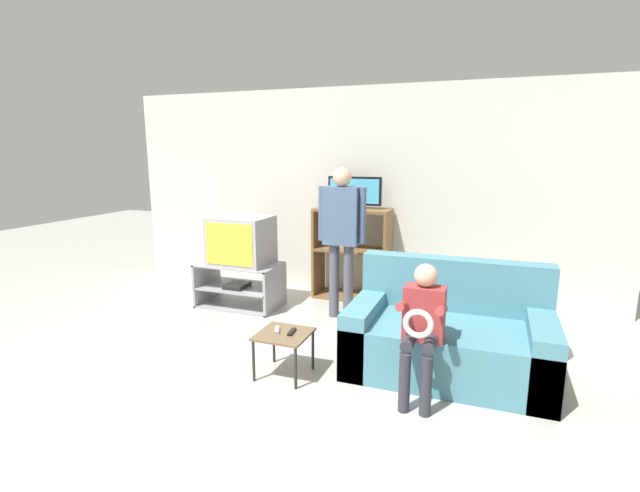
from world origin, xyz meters
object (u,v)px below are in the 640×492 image
object	(u,v)px
tv_stand	(240,285)
snack_table	(284,338)
remote_control_black	(292,332)
television_flat	(355,194)
media_shelf	(352,253)
person_standing_adult	(342,228)
television_main	(241,240)
couch	(448,337)
remote_control_white	(277,330)
person_seated_child	(422,322)

from	to	relation	value
tv_stand	snack_table	xyz separation A→B (m)	(1.24, -1.41, 0.06)
remote_control_black	television_flat	bearing A→B (deg)	86.48
media_shelf	snack_table	size ratio (longest dim) A/B	2.73
person_standing_adult	media_shelf	bearing A→B (deg)	97.40
television_main	couch	bearing A→B (deg)	-19.47
television_flat	media_shelf	bearing A→B (deg)	-137.16
television_main	media_shelf	bearing A→B (deg)	33.33
remote_control_white	person_standing_adult	size ratio (longest dim) A/B	0.09
media_shelf	snack_table	xyz separation A→B (m)	(0.07, -2.18, -0.26)
remote_control_black	remote_control_white	bearing A→B (deg)	175.82
tv_stand	couch	distance (m)	2.63
tv_stand	snack_table	bearing A→B (deg)	-48.87
television_flat	person_standing_adult	size ratio (longest dim) A/B	0.40
person_seated_child	television_main	bearing A→B (deg)	148.51
snack_table	person_seated_child	world-z (taller)	person_seated_child
remote_control_black	television_main	bearing A→B (deg)	125.33
snack_table	remote_control_black	size ratio (longest dim) A/B	2.88
media_shelf	person_seated_child	size ratio (longest dim) A/B	1.11
media_shelf	remote_control_white	size ratio (longest dim) A/B	7.88
television_flat	tv_stand	bearing A→B (deg)	-146.44
media_shelf	remote_control_white	xyz separation A→B (m)	(0.01, -2.16, -0.20)
tv_stand	television_flat	distance (m)	1.77
remote_control_white	couch	world-z (taller)	couch
tv_stand	person_standing_adult	xyz separation A→B (m)	(1.25, 0.05, 0.75)
tv_stand	television_main	bearing A→B (deg)	36.22
couch	person_seated_child	bearing A→B (deg)	-105.50
television_flat	television_main	bearing A→B (deg)	-146.51
television_flat	person_seated_child	distance (m)	2.57
television_flat	couch	distance (m)	2.33
couch	television_flat	bearing A→B (deg)	128.85
television_main	remote_control_white	bearing A→B (deg)	-51.19
snack_table	remote_control_black	xyz separation A→B (m)	(0.06, 0.03, 0.06)
snack_table	tv_stand	bearing A→B (deg)	131.13
tv_stand	remote_control_black	size ratio (longest dim) A/B	6.69
couch	person_standing_adult	distance (m)	1.69
television_main	couch	distance (m)	2.66
media_shelf	couch	distance (m)	2.11
remote_control_black	person_seated_child	xyz separation A→B (m)	(1.04, -0.01, 0.23)
tv_stand	remote_control_white	bearing A→B (deg)	-50.07
television_main	television_flat	distance (m)	1.47
snack_table	person_seated_child	distance (m)	1.14
snack_table	couch	bearing A→B (deg)	24.21
tv_stand	couch	size ratio (longest dim) A/B	0.59
television_main	television_flat	xyz separation A→B (m)	(1.15, 0.76, 0.52)
tv_stand	person_seated_child	xyz separation A→B (m)	(2.34, -1.40, 0.35)
media_shelf	tv_stand	bearing A→B (deg)	-146.60
person_seated_child	television_flat	bearing A→B (deg)	118.11
television_main	media_shelf	distance (m)	1.37
tv_stand	person_standing_adult	distance (m)	1.46
remote_control_white	person_seated_child	size ratio (longest dim) A/B	0.14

